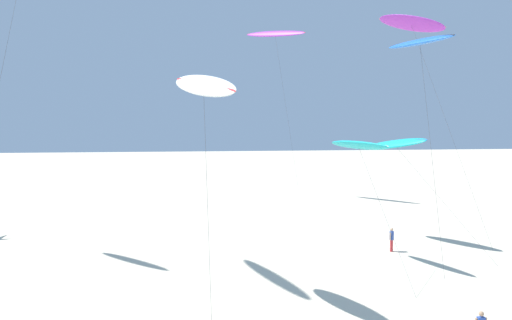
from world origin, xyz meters
name	(u,v)px	position (x,y,z in m)	size (l,w,h in m)	color
flying_kite_0	(395,144)	(16.15, 29.81, 7.47)	(5.68, 11.14, 8.30)	#19B2B7
flying_kite_1	(275,34)	(11.14, 54.58, 19.31)	(6.39, 8.52, 20.11)	purple
flying_kite_2	(411,23)	(18.62, 32.98, 17.09)	(5.63, 10.21, 18.46)	purple
flying_kite_3	(420,42)	(14.49, 21.96, 14.05)	(3.11, 6.11, 14.46)	blue
flying_kite_4	(203,85)	(1.17, 18.07, 11.08)	(3.77, 7.08, 12.16)	white
flying_kite_7	(358,145)	(11.38, 24.03, 7.68)	(3.00, 10.55, 8.10)	#19B2B7
person_far_watcher	(392,239)	(14.71, 26.47, 0.92)	(0.40, 0.37, 1.68)	red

